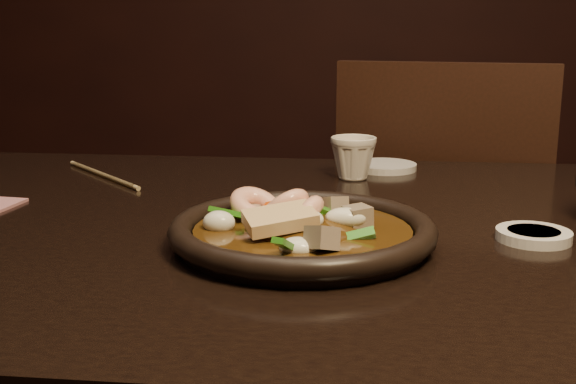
# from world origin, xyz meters

# --- Properties ---
(table) EXTENTS (1.60, 0.90, 0.75)m
(table) POSITION_xyz_m (0.00, 0.00, 0.67)
(table) COLOR black
(table) RESTS_ON floor
(chair) EXTENTS (0.51, 0.51, 0.93)m
(chair) POSITION_xyz_m (0.23, 0.63, 0.51)
(chair) COLOR black
(chair) RESTS_ON floor
(plate) EXTENTS (0.31, 0.31, 0.03)m
(plate) POSITION_xyz_m (-0.01, -0.11, 0.77)
(plate) COLOR black
(plate) RESTS_ON table
(stirfry) EXTENTS (0.20, 0.21, 0.07)m
(stirfry) POSITION_xyz_m (-0.02, -0.10, 0.77)
(stirfry) COLOR #352009
(stirfry) RESTS_ON plate
(soy_dish) EXTENTS (0.09, 0.09, 0.01)m
(soy_dish) POSITION_xyz_m (0.26, -0.05, 0.76)
(soy_dish) COLOR silver
(soy_dish) RESTS_ON table
(saucer_right) EXTENTS (0.11, 0.11, 0.01)m
(saucer_right) POSITION_xyz_m (0.09, 0.36, 0.76)
(saucer_right) COLOR silver
(saucer_right) RESTS_ON table
(tea_cup) EXTENTS (0.08, 0.08, 0.08)m
(tea_cup) POSITION_xyz_m (0.04, 0.27, 0.79)
(tea_cup) COLOR silver
(tea_cup) RESTS_ON table
(chopsticks) EXTENTS (0.19, 0.20, 0.01)m
(chopsticks) POSITION_xyz_m (-0.38, 0.24, 0.75)
(chopsticks) COLOR tan
(chopsticks) RESTS_ON table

